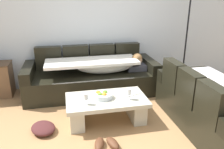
% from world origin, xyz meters
% --- Properties ---
extents(ground_plane, '(14.00, 14.00, 0.00)m').
position_xyz_m(ground_plane, '(0.00, 0.00, 0.00)').
color(ground_plane, '#AA7B4E').
extents(back_wall, '(9.00, 0.10, 2.70)m').
position_xyz_m(back_wall, '(0.00, 2.15, 1.35)').
color(back_wall, silver).
rests_on(back_wall, ground_plane).
extents(couch_along_wall, '(2.49, 0.92, 0.88)m').
position_xyz_m(couch_along_wall, '(-0.14, 1.63, 0.33)').
color(couch_along_wall, black).
rests_on(couch_along_wall, ground_plane).
extents(couch_near_window, '(0.92, 1.83, 0.88)m').
position_xyz_m(couch_near_window, '(1.33, 0.05, 0.33)').
color(couch_near_window, black).
rests_on(couch_near_window, ground_plane).
extents(coffee_table, '(1.20, 0.68, 0.38)m').
position_xyz_m(coffee_table, '(-0.10, 0.52, 0.24)').
color(coffee_table, beige).
rests_on(coffee_table, ground_plane).
extents(fruit_bowl, '(0.28, 0.28, 0.10)m').
position_xyz_m(fruit_bowl, '(-0.15, 0.54, 0.42)').
color(fruit_bowl, silver).
rests_on(fruit_bowl, coffee_table).
extents(wine_glass_near_left, '(0.07, 0.07, 0.17)m').
position_xyz_m(wine_glass_near_left, '(-0.42, 0.38, 0.50)').
color(wine_glass_near_left, silver).
rests_on(wine_glass_near_left, coffee_table).
extents(wine_glass_near_right, '(0.07, 0.07, 0.17)m').
position_xyz_m(wine_glass_near_right, '(0.22, 0.41, 0.50)').
color(wine_glass_near_right, silver).
rests_on(wine_glass_near_right, coffee_table).
extents(open_magazine, '(0.34, 0.30, 0.01)m').
position_xyz_m(open_magazine, '(0.29, 0.62, 0.39)').
color(open_magazine, white).
rests_on(open_magazine, coffee_table).
extents(floor_lamp, '(0.33, 0.31, 1.95)m').
position_xyz_m(floor_lamp, '(1.76, 1.70, 1.12)').
color(floor_lamp, black).
rests_on(floor_lamp, ground_plane).
extents(pair_of_shoes, '(0.36, 0.31, 0.09)m').
position_xyz_m(pair_of_shoes, '(-0.23, -0.11, 0.04)').
color(pair_of_shoes, '#59331E').
rests_on(pair_of_shoes, ground_plane).
extents(crumpled_garment, '(0.46, 0.50, 0.12)m').
position_xyz_m(crumpled_garment, '(-1.04, 0.40, 0.06)').
color(crumpled_garment, '#4C2323').
rests_on(crumpled_garment, ground_plane).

